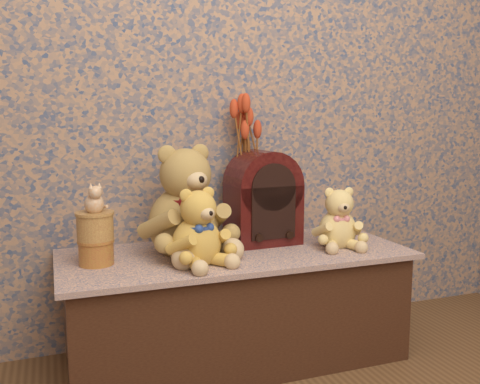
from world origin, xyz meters
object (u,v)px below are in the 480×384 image
Objects in this scene: teddy_medium at (197,223)px; cathedral_radio at (263,197)px; biscuit_tin_lower at (96,252)px; teddy_large at (183,195)px; cat_figurine at (94,197)px; teddy_small at (338,215)px; ceramic_vase at (246,217)px.

cathedral_radio reaches higher than teddy_medium.
teddy_large is at bearing 8.73° from biscuit_tin_lower.
cathedral_radio is 0.69m from cat_figurine.
teddy_medium reaches higher than teddy_small.
teddy_small is 2.14× the size of biscuit_tin_lower.
cathedral_radio is (-0.26, 0.17, 0.06)m from teddy_small.
cathedral_radio is 1.97× the size of ceramic_vase.
cat_figurine is at bearing 0.00° from biscuit_tin_lower.
cat_figurine is at bearing 143.53° from teddy_medium.
teddy_small reaches higher than ceramic_vase.
teddy_small is at bearing -10.43° from cat_figurine.
cat_figurine is (-0.68, -0.10, 0.05)m from cathedral_radio.
teddy_large is 0.38m from biscuit_tin_lower.
ceramic_vase is at bearing 9.48° from cat_figurine.
teddy_large is 3.68× the size of biscuit_tin_lower.
cathedral_radio reaches higher than biscuit_tin_lower.
ceramic_vase is at bearing 15.85° from biscuit_tin_lower.
teddy_medium is (0.01, -0.16, -0.08)m from teddy_large.
teddy_large reaches higher than teddy_small.
teddy_small is at bearing -39.35° from ceramic_vase.
teddy_small is at bearing -13.47° from teddy_medium.
cat_figurine reaches higher than teddy_medium.
biscuit_tin_lower is at bearing -173.54° from teddy_small.
cathedral_radio is 3.16× the size of biscuit_tin_lower.
teddy_large is 4.05× the size of cat_figurine.
cathedral_radio is (0.35, 0.05, -0.03)m from teddy_large.
cat_figurine is at bearing 173.61° from teddy_large.
teddy_large is at bearing 179.56° from teddy_small.
teddy_medium is at bearing -102.83° from teddy_large.
teddy_large is 1.72× the size of teddy_small.
biscuit_tin_lower is (-0.63, -0.18, -0.05)m from ceramic_vase.
teddy_medium is at bearing -165.03° from teddy_small.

